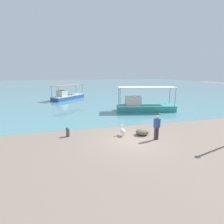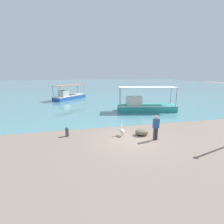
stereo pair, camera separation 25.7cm
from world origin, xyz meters
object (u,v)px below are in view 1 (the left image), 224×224
object	(u,v)px
mooring_bollard	(68,132)
fisherman_standing	(157,127)
net_pile	(142,132)
fishing_boat_near_left	(144,105)
fishing_boat_far_right	(67,96)
pelican	(123,131)

from	to	relation	value
mooring_bollard	fisherman_standing	xyz separation A→B (m)	(5.85, -2.06, 0.54)
fisherman_standing	net_pile	bearing A→B (deg)	117.46
fishing_boat_near_left	fishing_boat_far_right	size ratio (longest dim) A/B	1.24
mooring_bollard	net_pile	size ratio (longest dim) A/B	0.70
fishing_boat_far_right	fisherman_standing	size ratio (longest dim) A/B	3.37
pelican	net_pile	distance (m)	1.48
pelican	fisherman_standing	world-z (taller)	fisherman_standing
pelican	mooring_bollard	distance (m)	3.93
fishing_boat_near_left	fisherman_standing	bearing A→B (deg)	-108.64
fishing_boat_near_left	pelican	distance (m)	8.71
fishing_boat_far_right	mooring_bollard	world-z (taller)	fishing_boat_far_right
fisherman_standing	net_pile	size ratio (longest dim) A/B	1.72
fisherman_standing	fishing_boat_near_left	bearing A→B (deg)	71.36
fishing_boat_far_right	mooring_bollard	distance (m)	17.63
pelican	net_pile	bearing A→B (deg)	-7.37
fishing_boat_near_left	net_pile	world-z (taller)	fishing_boat_near_left
fisherman_standing	net_pile	world-z (taller)	fisherman_standing
fishing_boat_near_left	fisherman_standing	size ratio (longest dim) A/B	4.16
fishing_boat_near_left	mooring_bollard	world-z (taller)	fishing_boat_near_left
fishing_boat_far_right	fisherman_standing	distance (m)	20.53
mooring_bollard	fishing_boat_far_right	bearing A→B (deg)	89.85
fishing_boat_near_left	fishing_boat_far_right	world-z (taller)	fishing_boat_near_left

